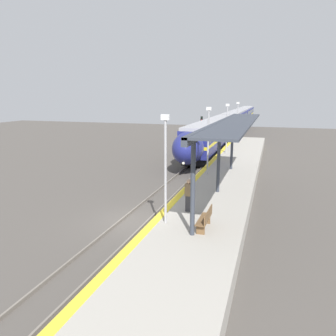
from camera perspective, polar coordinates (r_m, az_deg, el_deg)
ground_plane at (r=18.20m, az=-5.78°, el=-9.26°), size 120.00×120.00×0.00m
rail_left at (r=18.45m, az=-7.87°, el=-8.75°), size 0.08×90.00×0.15m
rail_right at (r=17.91m, az=-3.65°, el=-9.32°), size 0.08×90.00×0.15m
train at (r=61.98m, az=11.40°, el=8.06°), size 2.80×72.54×3.88m
platform_right at (r=16.95m, az=6.18°, el=-9.16°), size 4.26×64.00×0.99m
platform_bench at (r=14.59m, az=6.56°, el=-8.76°), size 0.44×1.69×0.89m
person_waiting at (r=16.56m, az=3.60°, el=-4.68°), size 0.36×0.22×1.67m
railway_signal at (r=45.83m, az=5.85°, el=7.05°), size 0.28×0.28×3.96m
lamppost_near at (r=14.52m, az=-0.45°, el=1.03°), size 0.36×0.20×4.96m
lamppost_mid at (r=24.19m, az=7.02°, el=5.54°), size 0.36×0.20×4.96m
lamppost_far at (r=34.10m, az=10.22°, el=7.43°), size 0.36×0.20×4.96m
lamppost_farthest at (r=44.09m, az=11.99°, el=8.45°), size 0.36×0.20×4.96m
station_canopy at (r=19.48m, az=10.67°, el=7.15°), size 2.02×16.32×4.31m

